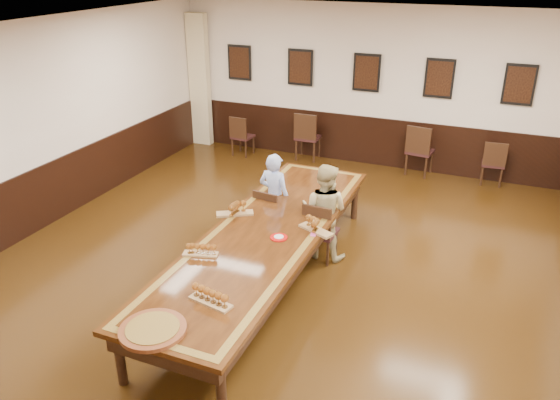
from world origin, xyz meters
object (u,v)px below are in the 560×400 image
at_px(person_woman, 324,211).
at_px(person_man, 274,197).
at_px(chair_woman, 321,230).
at_px(spare_chair_d, 493,162).
at_px(chair_man, 271,215).
at_px(spare_chair_a, 243,135).
at_px(spare_chair_b, 308,135).
at_px(conference_table, 265,242).
at_px(carved_platter, 153,330).
at_px(spare_chair_c, 420,149).

bearing_deg(person_woman, person_man, -11.91).
distance_m(chair_woman, spare_chair_d, 4.47).
relative_size(chair_man, spare_chair_a, 0.99).
xyz_separation_m(spare_chair_d, person_man, (-2.97, -3.62, 0.26)).
bearing_deg(spare_chair_d, chair_man, 47.60).
relative_size(chair_woman, spare_chair_b, 0.88).
bearing_deg(person_man, conference_table, 114.85).
relative_size(chair_man, person_man, 0.63).
relative_size(chair_man, carved_platter, 1.17).
height_order(spare_chair_b, spare_chair_d, spare_chair_b).
bearing_deg(chair_man, person_woman, 178.68).
distance_m(spare_chair_d, person_woman, 4.39).
height_order(chair_man, carved_platter, chair_man).
bearing_deg(person_man, spare_chair_d, -122.28).
bearing_deg(person_man, chair_woman, 166.84).
relative_size(chair_woman, carved_platter, 1.22).
xyz_separation_m(chair_man, conference_table, (0.39, -1.10, 0.18)).
xyz_separation_m(chair_woman, spare_chair_d, (2.11, 3.94, -0.02)).
bearing_deg(chair_woman, spare_chair_b, -65.02).
height_order(chair_woman, conference_table, chair_woman).
distance_m(spare_chair_b, spare_chair_d, 3.73).
bearing_deg(spare_chair_a, spare_chair_b, -163.28).
bearing_deg(spare_chair_a, spare_chair_d, -171.71).
xyz_separation_m(chair_woman, spare_chair_c, (0.74, 3.91, 0.06)).
relative_size(spare_chair_b, person_woman, 0.73).
height_order(chair_man, conference_table, chair_man).
distance_m(spare_chair_a, spare_chair_d, 5.14).
bearing_deg(spare_chair_c, spare_chair_a, 12.44).
bearing_deg(chair_man, spare_chair_d, -121.68).
bearing_deg(chair_man, conference_table, 116.75).
xyz_separation_m(conference_table, carved_platter, (-0.16, -2.28, 0.16)).
bearing_deg(spare_chair_b, person_man, 99.63).
height_order(spare_chair_a, conference_table, spare_chair_a).
bearing_deg(conference_table, spare_chair_b, 103.38).
bearing_deg(chair_man, chair_woman, 172.56).
relative_size(spare_chair_b, carved_platter, 1.39).
bearing_deg(chair_woman, spare_chair_a, -47.50).
xyz_separation_m(spare_chair_b, person_woman, (1.62, -3.80, 0.19)).
xyz_separation_m(spare_chair_c, spare_chair_d, (1.37, 0.02, -0.08)).
bearing_deg(carved_platter, chair_woman, 78.49).
bearing_deg(spare_chair_d, person_woman, 57.66).
bearing_deg(person_woman, conference_table, 65.92).
relative_size(chair_man, person_woman, 0.61).
xyz_separation_m(chair_woman, carved_platter, (-0.64, -3.15, 0.32)).
bearing_deg(person_woman, spare_chair_a, -46.69).
height_order(spare_chair_b, person_man, person_man).
bearing_deg(chair_woman, conference_table, 63.65).
height_order(chair_woman, spare_chair_b, spare_chair_b).
relative_size(spare_chair_b, conference_table, 0.21).
distance_m(chair_man, carved_platter, 3.40).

